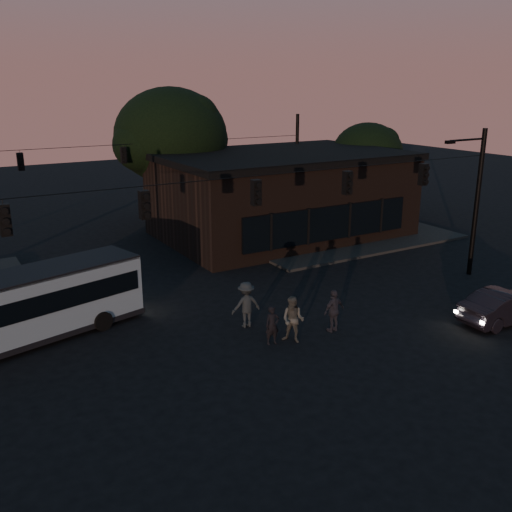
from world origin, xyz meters
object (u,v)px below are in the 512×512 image
pedestrian_a (272,325)px  pedestrian_d (246,304)px  building (281,194)px  car (505,306)px  pedestrian_c (334,311)px  pedestrian_b (293,320)px  bus (16,307)px

pedestrian_a → pedestrian_d: 1.94m
building → car: (0.15, -16.93, -2.00)m
building → pedestrian_a: size_ratio=10.07×
car → pedestrian_c: pedestrian_c is taller
car → pedestrian_d: bearing=63.3°
building → pedestrian_d: bearing=-128.4°
pedestrian_b → pedestrian_d: (-0.81, 2.20, 0.04)m
bus → pedestrian_c: 12.21m
bus → car: bearing=-38.8°
building → pedestrian_d: size_ratio=8.02×
pedestrian_d → bus: bearing=-14.9°
bus → pedestrian_a: bearing=-44.9°
car → pedestrian_b: 9.19m
building → pedestrian_a: (-9.34, -13.76, -1.94)m
building → pedestrian_d: (-9.38, -11.83, -1.75)m
bus → car: bus is taller
bus → pedestrian_d: size_ratio=5.25×
car → building: bearing=2.0°
pedestrian_a → pedestrian_d: pedestrian_d is taller
bus → pedestrian_b: 10.45m
bus → pedestrian_b: bus is taller
pedestrian_b → pedestrian_a: bearing=-145.3°
pedestrian_b → pedestrian_c: size_ratio=1.04×
car → pedestrian_a: size_ratio=2.79×
bus → pedestrian_d: 8.80m
pedestrian_d → pedestrian_c: bearing=146.4°
pedestrian_b → pedestrian_c: 1.97m
bus → pedestrian_a: (8.31, -4.88, -0.78)m
pedestrian_a → pedestrian_c: 2.76m
building → pedestrian_d: building is taller
bus → pedestrian_c: (11.06, -5.15, -0.67)m
pedestrian_c → pedestrian_a: bearing=-12.6°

